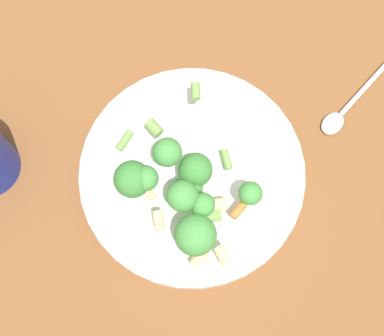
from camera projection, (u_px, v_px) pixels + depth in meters
The scene contains 4 objects.
ground_plane at pixel (192, 180), 0.70m from camera, with size 3.00×3.00×0.00m, color brown.
bowl at pixel (192, 175), 0.68m from camera, with size 0.28×0.28×0.05m.
pasta_salad at pixel (181, 193), 0.60m from camera, with size 0.19×0.19×0.08m.
spoon at pixel (346, 109), 0.72m from camera, with size 0.15×0.05×0.01m.
Camera 1 is at (-0.15, -0.08, 0.68)m, focal length 50.00 mm.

